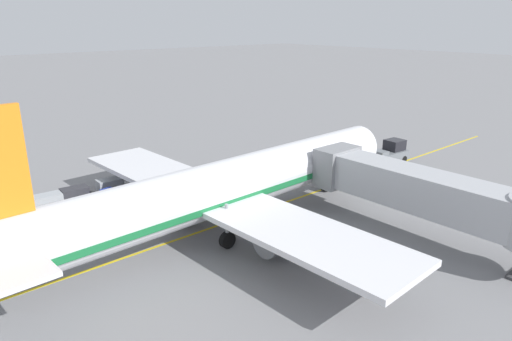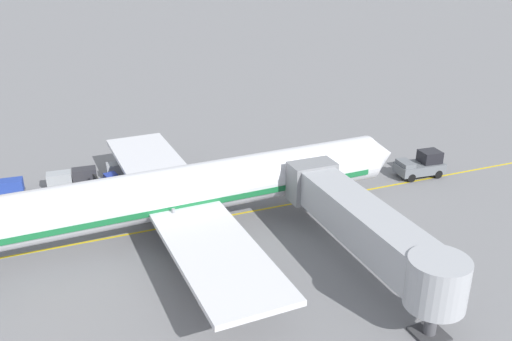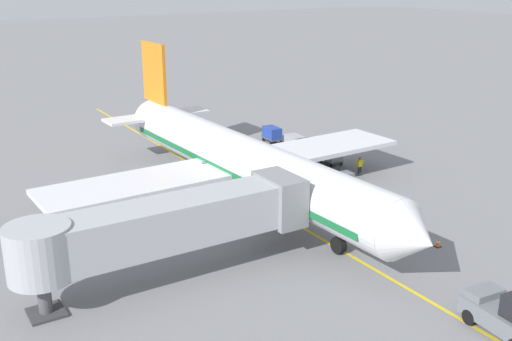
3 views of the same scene
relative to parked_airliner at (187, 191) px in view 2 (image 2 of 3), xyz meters
The scene contains 16 objects.
ground_plane 3.86m from the parked_airliner, 112.67° to the left, with size 400.00×400.00×0.00m, color slate.
gate_lead_in_line 3.86m from the parked_airliner, 112.67° to the left, with size 0.24×80.00×0.01m, color gold.
parked_airliner is the anchor object (origin of this frame).
jet_bridge 13.57m from the parked_airliner, 42.35° to the left, with size 17.12×3.50×4.98m.
pushback_tractor 23.09m from the parked_airliner, 94.17° to the left, with size 2.55×4.56×2.40m.
baggage_tug_lead 11.04m from the parked_airliner, 152.57° to the right, with size 1.78×2.71×1.62m.
baggage_tug_trailing 8.99m from the parked_airliner, 167.11° to the left, with size 1.37×2.54×1.62m.
baggage_tug_spare 7.50m from the parked_airliner, 140.21° to the left, with size 1.91×2.74×1.62m.
baggage_cart_front 12.31m from the parked_airliner, 163.65° to the right, with size 1.43×2.94×1.58m.
baggage_cart_second_in_train 13.32m from the parked_airliner, 150.55° to the right, with size 1.43×2.94×1.58m.
baggage_cart_third_in_train 14.37m from the parked_airliner, 142.59° to the right, with size 1.43×2.94×1.58m.
baggage_cart_tail_end 17.03m from the parked_airliner, 131.58° to the right, with size 1.43×2.94×1.58m.
ground_crew_wing_walker 11.85m from the parked_airliner, behind, with size 0.73×0.32×1.69m.
safety_cone_nose_left 11.18m from the parked_airliner, 109.96° to the left, with size 0.36×0.36×0.59m.
safety_cone_nose_right 13.64m from the parked_airliner, 118.99° to the left, with size 0.36×0.36×0.59m.
safety_cone_wing_tip 15.79m from the parked_airliner, 114.46° to the left, with size 0.36×0.36×0.59m.
Camera 2 is at (36.72, -11.04, 20.28)m, focal length 38.05 mm.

